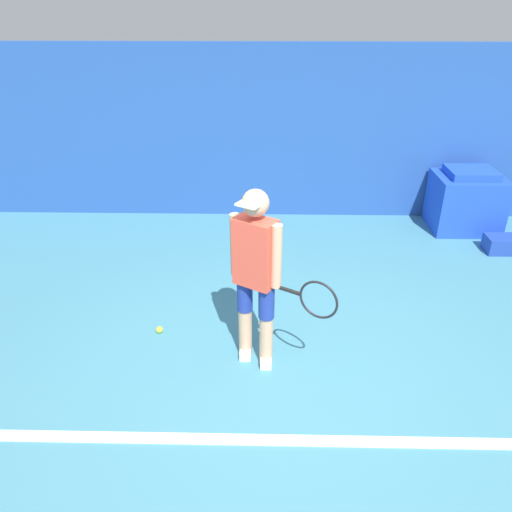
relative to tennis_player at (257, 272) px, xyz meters
The scene contains 6 objects.
ground_plane 1.00m from the tennis_player, 60.62° to the right, with size 24.00×24.00×0.00m, color teal.
back_wall 3.44m from the tennis_player, 86.55° to the left, with size 24.00×0.10×2.41m.
court_baseline 1.33m from the tennis_player, 77.77° to the right, with size 21.60×0.10×0.01m.
tennis_player is the anchor object (origin of this frame).
tennis_ball 1.35m from the tennis_player, 159.04° to the left, with size 0.07×0.07×0.07m.
covered_chair 4.12m from the tennis_player, 45.95° to the left, with size 0.90×0.76×0.87m.
Camera 1 is at (-0.14, -3.24, 2.96)m, focal length 35.00 mm.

